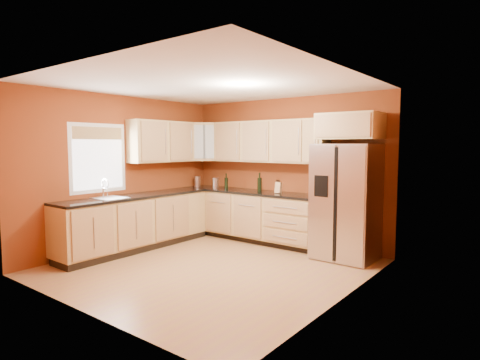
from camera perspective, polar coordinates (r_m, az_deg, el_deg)
The scene contains 23 objects.
floor at distance 5.95m, azimuth -4.14°, elevation -12.23°, with size 4.00×4.00×0.00m, color #AB7E42.
ceiling at distance 5.75m, azimuth -4.31°, elevation 13.37°, with size 4.00×4.00×0.00m, color white.
wall_back at distance 7.31m, azimuth 6.30°, elevation 1.35°, with size 4.00×0.04×2.60m, color brown.
wall_front at distance 4.43m, azimuth -21.78°, elevation -1.35°, with size 4.00×0.04×2.60m, color brown.
wall_left at distance 7.19m, azimuth -16.18°, elevation 1.12°, with size 0.04×4.00×2.60m, color brown.
wall_right at distance 4.62m, azimuth 14.58°, elevation -0.90°, with size 0.04×4.00×2.60m, color brown.
base_cabinets_back at distance 7.47m, azimuth 1.41°, elevation -5.19°, with size 2.90×0.60×0.88m, color tan.
base_cabinets_left at distance 7.06m, azimuth -14.56°, elevation -5.95°, with size 0.60×2.80×0.88m, color tan.
countertop_back at distance 7.40m, azimuth 1.37°, elevation -1.69°, with size 2.90×0.62×0.04m, color black.
countertop_left at distance 6.98m, azimuth -14.60°, elevation -2.25°, with size 0.62×2.80×0.04m, color black.
upper_cabinets_back at distance 7.29m, azimuth 3.97°, elevation 5.48°, with size 2.30×0.33×0.75m, color tan.
upper_cabinets_left at distance 7.50m, azimuth -11.04°, elevation 5.39°, with size 0.33×1.35×0.75m, color tan.
corner_upper_cabinet at distance 8.04m, azimuth -5.17°, elevation 5.43°, with size 0.62×0.33×0.75m, color tan.
over_fridge_cabinet at distance 6.42m, azimuth 15.36°, elevation 7.39°, with size 0.92×0.60×0.40m, color tan.
refrigerator at distance 6.41m, azimuth 14.87°, elevation -2.99°, with size 0.90×0.75×1.78m, color silver.
window at distance 6.88m, azimuth -19.50°, elevation 2.95°, with size 0.03×0.90×1.00m, color white.
sink_faucet at distance 6.67m, azimuth -18.02°, elevation -1.20°, with size 0.50×0.42×0.30m, color white, non-canonical shape.
canister_left at distance 7.82m, azimuth -3.49°, elevation -0.45°, with size 0.12×0.12×0.20m, color silver.
canister_right at distance 8.19m, azimuth -6.10°, elevation -0.20°, with size 0.13×0.13×0.21m, color silver.
wine_bottle_a at distance 7.27m, azimuth 2.80°, elevation -0.30°, with size 0.08×0.08×0.34m, color black, non-canonical shape.
wine_bottle_b at distance 7.63m, azimuth -1.97°, elevation -0.18°, with size 0.07×0.07×0.31m, color black, non-canonical shape.
knife_block at distance 7.03m, azimuth 5.49°, elevation -1.12°, with size 0.10×0.09×0.19m, color tan.
soap_dispenser at distance 6.72m, azimuth 10.94°, elevation -1.40°, with size 0.07×0.07×0.21m, color white.
Camera 1 is at (3.80, -4.23, 1.76)m, focal length 30.00 mm.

